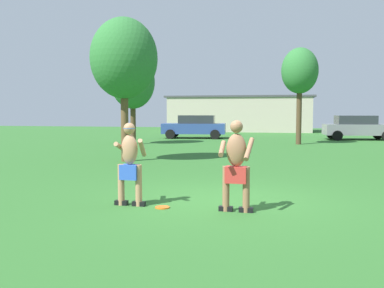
{
  "coord_description": "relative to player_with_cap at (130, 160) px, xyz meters",
  "views": [
    {
      "loc": [
        1.2,
        -8.78,
        1.86
      ],
      "look_at": [
        -0.69,
        0.15,
        1.17
      ],
      "focal_mm": 40.44,
      "sensor_mm": 36.0,
      "label": 1
    }
  ],
  "objects": [
    {
      "name": "ground_plane",
      "position": [
        1.75,
        0.79,
        -0.9
      ],
      "size": [
        80.0,
        80.0,
        0.0
      ],
      "primitive_type": "plane",
      "color": "#2D6628"
    },
    {
      "name": "player_with_cap",
      "position": [
        0.0,
        0.0,
        0.0
      ],
      "size": [
        0.63,
        0.56,
        1.65
      ],
      "color": "black",
      "rests_on": "ground_plane"
    },
    {
      "name": "player_in_red",
      "position": [
        2.1,
        -0.1,
        0.0
      ],
      "size": [
        0.64,
        0.58,
        1.69
      ],
      "color": "black",
      "rests_on": "ground_plane"
    },
    {
      "name": "frisbee",
      "position": [
        0.68,
        -0.09,
        -0.88
      ],
      "size": [
        0.28,
        0.28,
        0.03
      ],
      "primitive_type": "cylinder",
      "color": "orange",
      "rests_on": "ground_plane"
    },
    {
      "name": "car_gray_near_post",
      "position": [
        7.65,
        21.66,
        -0.07
      ],
      "size": [
        4.46,
        2.37,
        1.58
      ],
      "color": "slate",
      "rests_on": "ground_plane"
    },
    {
      "name": "car_blue_mid_lot",
      "position": [
        -3.02,
        21.06,
        -0.07
      ],
      "size": [
        4.45,
        2.34,
        1.58
      ],
      "color": "#2D478C",
      "rests_on": "ground_plane"
    },
    {
      "name": "outbuilding_behind_lot",
      "position": [
        -1.03,
        32.33,
        0.74
      ],
      "size": [
        13.32,
        5.01,
        3.25
      ],
      "color": "#B2A893",
      "rests_on": "ground_plane"
    },
    {
      "name": "tree_left_field",
      "position": [
        3.78,
        16.95,
        3.15
      ],
      "size": [
        2.03,
        2.03,
        5.38
      ],
      "color": "#4C3823",
      "rests_on": "ground_plane"
    },
    {
      "name": "tree_right_field",
      "position": [
        -5.37,
        15.19,
        2.59
      ],
      "size": [
        2.48,
        2.48,
        5.04
      ],
      "color": "#4C3823",
      "rests_on": "ground_plane"
    },
    {
      "name": "tree_behind_players",
      "position": [
        -2.8,
        7.09,
        2.87
      ],
      "size": [
        2.46,
        2.46,
        5.27
      ],
      "color": "brown",
      "rests_on": "ground_plane"
    }
  ]
}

